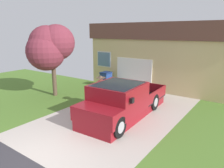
# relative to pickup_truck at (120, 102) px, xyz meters

# --- Properties ---
(pickup_truck) EXTENTS (2.26, 5.30, 1.61)m
(pickup_truck) POSITION_rel_pickup_truck_xyz_m (0.00, 0.00, 0.00)
(pickup_truck) COLOR maroon
(pickup_truck) RESTS_ON ground
(person_with_hat) EXTENTS (0.51, 0.47, 1.68)m
(person_with_hat) POSITION_rel_pickup_truck_xyz_m (-1.49, 0.49, 0.27)
(person_with_hat) COLOR black
(person_with_hat) RESTS_ON ground
(handbag) EXTENTS (0.29, 0.20, 0.40)m
(handbag) POSITION_rel_pickup_truck_xyz_m (-1.62, 0.18, -0.61)
(handbag) COLOR #232328
(handbag) RESTS_ON ground
(house_with_garage) EXTENTS (10.70, 5.71, 4.32)m
(house_with_garage) POSITION_rel_pickup_truck_xyz_m (-0.50, 7.51, 1.46)
(house_with_garage) COLOR #D3BE82
(house_with_garage) RESTS_ON ground
(front_yard_tree) EXTENTS (2.43, 2.71, 4.17)m
(front_yard_tree) POSITION_rel_pickup_truck_xyz_m (-5.18, 0.46, 2.20)
(front_yard_tree) COLOR brown
(front_yard_tree) RESTS_ON ground
(wheeled_trash_bin) EXTENTS (0.60, 0.72, 1.03)m
(wheeled_trash_bin) POSITION_rel_pickup_truck_xyz_m (-3.85, 4.01, -0.17)
(wheeled_trash_bin) COLOR navy
(wheeled_trash_bin) RESTS_ON ground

